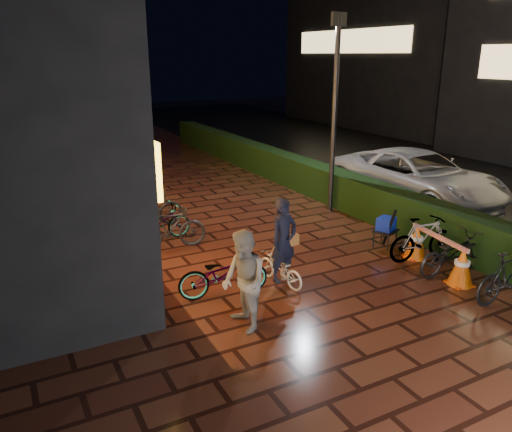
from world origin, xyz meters
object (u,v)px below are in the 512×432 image
bystander_person (244,281)px  van (417,177)px  cart_assembly (386,226)px  cyclist (282,254)px  traffic_barrier (438,253)px

bystander_person → van: (7.86, 4.18, -0.06)m
bystander_person → cart_assembly: (4.52, 1.72, -0.31)m
van → cyclist: cyclist is taller
van → traffic_barrier: 5.17m
bystander_person → cart_assembly: bearing=113.0°
bystander_person → cyclist: (1.37, 1.12, -0.19)m
traffic_barrier → cart_assembly: (-0.05, 1.51, 0.14)m
van → cart_assembly: van is taller
cart_assembly → bystander_person: bearing=-159.1°
van → cart_assembly: 4.16m
cart_assembly → traffic_barrier: bearing=-88.2°
van → cyclist: (-6.49, -3.05, -0.13)m
bystander_person → cyclist: cyclist is taller
traffic_barrier → cart_assembly: 1.51m
cyclist → cart_assembly: 3.20m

